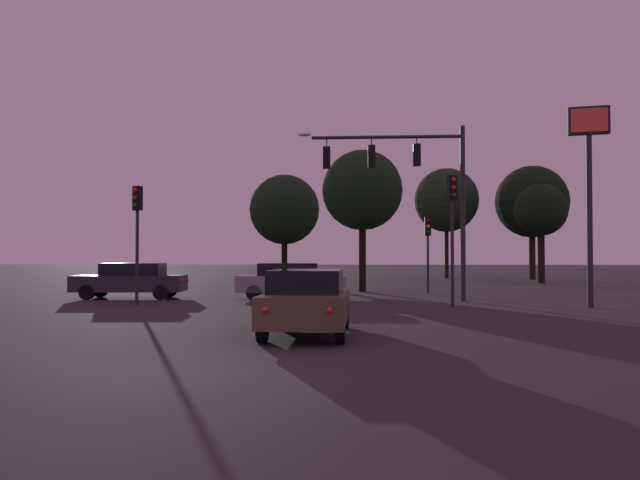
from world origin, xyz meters
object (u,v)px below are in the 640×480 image
object	(u,v)px
traffic_signal_mast_arm	(410,176)
store_sign_illuminated	(589,161)
traffic_light_median	(428,239)
car_crossing_right	(131,280)
tree_lot_edge	(284,210)
traffic_light_corner_right	(137,221)
car_crossing_left	(291,280)
tree_behind_sign	(446,200)
traffic_light_corner_left	(452,214)
tree_left_far	(362,191)
car_nearside_lane	(307,301)
tree_right_cluster	(532,202)
tree_center_horizon	(541,211)

from	to	relation	value
traffic_signal_mast_arm	store_sign_illuminated	bearing A→B (deg)	-23.68
traffic_light_median	car_crossing_right	distance (m)	13.97
tree_lot_edge	car_crossing_right	bearing A→B (deg)	-109.76
tree_lot_edge	traffic_light_corner_right	bearing A→B (deg)	-101.40
car_crossing_left	tree_behind_sign	bearing A→B (deg)	66.71
traffic_light_corner_left	car_crossing_left	bearing A→B (deg)	150.78
tree_lot_edge	tree_left_far	bearing A→B (deg)	-59.62
store_sign_illuminated	tree_left_far	size ratio (longest dim) A/B	0.99
car_nearside_lane	store_sign_illuminated	size ratio (longest dim) A/B	0.59
car_crossing_left	car_crossing_right	bearing A→B (deg)	-179.97
traffic_light_corner_left	tree_left_far	world-z (taller)	tree_left_far
traffic_signal_mast_arm	traffic_light_median	distance (m)	5.78
store_sign_illuminated	tree_lot_edge	distance (m)	21.53
traffic_light_median	tree_right_cluster	world-z (taller)	tree_right_cluster
store_sign_illuminated	traffic_light_corner_right	bearing A→B (deg)	-179.60
traffic_light_corner_right	tree_behind_sign	distance (m)	30.94
traffic_light_corner_right	tree_center_horizon	distance (m)	27.76
traffic_signal_mast_arm	car_crossing_right	bearing A→B (deg)	176.96
traffic_light_median	tree_left_far	size ratio (longest dim) A/B	0.51
tree_right_cluster	tree_left_far	bearing A→B (deg)	-128.93
traffic_light_median	traffic_light_corner_left	bearing A→B (deg)	-90.57
traffic_light_median	store_sign_illuminated	bearing A→B (deg)	-58.27
traffic_light_median	car_nearside_lane	distance (m)	16.54
traffic_signal_mast_arm	tree_right_cluster	bearing A→B (deg)	63.16
traffic_light_corner_left	tree_lot_edge	xyz separation A→B (m)	(-8.04, 17.36, 1.48)
car_crossing_right	store_sign_illuminated	world-z (taller)	store_sign_illuminated
car_crossing_right	tree_lot_edge	world-z (taller)	tree_lot_edge
tree_left_far	tree_lot_edge	distance (m)	9.79
store_sign_illuminated	tree_center_horizon	bearing A→B (deg)	78.08
tree_left_far	car_crossing_right	bearing A→B (deg)	-151.15
car_nearside_lane	tree_left_far	bearing A→B (deg)	84.80
car_nearside_lane	tree_behind_sign	xyz separation A→B (m)	(8.46, 34.55, 5.42)
traffic_signal_mast_arm	tree_lot_edge	world-z (taller)	tree_lot_edge
tree_behind_sign	tree_center_horizon	world-z (taller)	tree_behind_sign
car_nearside_lane	store_sign_illuminated	xyz separation A→B (m)	(9.49, 8.00, 4.44)
car_crossing_right	tree_lot_edge	xyz separation A→B (m)	(5.00, 13.91, 4.01)
traffic_light_median	car_crossing_right	size ratio (longest dim) A/B	0.78
tree_center_horizon	tree_lot_edge	bearing A→B (deg)	-175.05
car_crossing_left	store_sign_illuminated	xyz separation A→B (m)	(11.04, -3.32, 4.44)
tree_lot_edge	traffic_light_median	bearing A→B (deg)	-49.42
traffic_light_median	tree_lot_edge	xyz separation A→B (m)	(-8.12, 9.48, 2.16)
car_crossing_right	tree_lot_edge	distance (m)	15.32
tree_behind_sign	tree_left_far	xyz separation A→B (m)	(-6.93, -17.76, -1.07)
car_crossing_left	tree_lot_edge	bearing A→B (deg)	97.66
traffic_signal_mast_arm	car_nearside_lane	size ratio (longest dim) A/B	1.68
tree_right_cluster	traffic_light_median	bearing A→B (deg)	-119.96
tree_behind_sign	tree_center_horizon	distance (m)	9.42
car_crossing_right	tree_behind_sign	xyz separation A→B (m)	(16.87, 23.24, 5.42)
traffic_signal_mast_arm	tree_lot_edge	bearing A→B (deg)	115.01
traffic_light_corner_right	store_sign_illuminated	distance (m)	16.54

